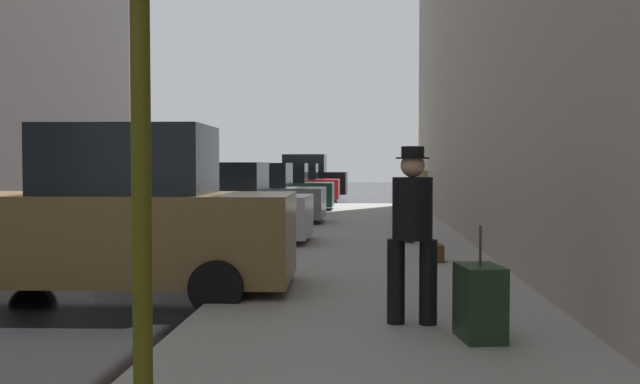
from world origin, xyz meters
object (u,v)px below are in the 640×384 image
Objects in this scene: fire_hydrant at (298,225)px; rolling_suitcase at (480,302)px; parked_black_suv at (302,179)px; duffel_bag at (433,253)px; pedestrian_in_tan_coat at (418,196)px; parked_bronze_suv at (118,220)px; pedestrian_with_fedora at (412,226)px; parked_silver_sedan at (211,208)px; parked_dark_green_sedan at (276,190)px; parked_gray_coupe at (250,197)px; parked_red_hatchback at (292,185)px.

rolling_suitcase reaches higher than fire_hydrant.
parked_black_suv is 10.57× the size of duffel_bag.
pedestrian_in_tan_coat is 8.05m from rolling_suitcase.
parked_bronze_suv reaches higher than pedestrian_with_fedora.
rolling_suitcase is (4.25, -28.98, -0.54)m from parked_black_suv.
parked_silver_sedan and parked_dark_green_sedan have the same top height.
parked_silver_sedan is at bearing -90.00° from parked_gray_coupe.
parked_silver_sedan reaches higher than fire_hydrant.
fire_hydrant is (1.80, -16.13, -0.35)m from parked_red_hatchback.
parked_dark_green_sedan is 11.46m from pedestrian_in_tan_coat.
parked_silver_sedan reaches higher than rolling_suitcase.
duffel_bag is (4.32, -13.39, -0.56)m from parked_dark_green_sedan.
duffel_bag is at bearing -60.96° from parked_gray_coupe.
parked_red_hatchback is at bearing 102.84° from duffel_bag.
pedestrian_in_tan_coat reaches higher than parked_gray_coupe.
rolling_suitcase is at bearing -71.97° from parked_gray_coupe.
parked_bronze_suv is at bearing -127.50° from pedestrian_in_tan_coat.
pedestrian_in_tan_coat is (4.26, -10.63, 0.26)m from parked_dark_green_sedan.
pedestrian_in_tan_coat is (4.26, 5.56, 0.07)m from parked_bronze_suv.
parked_dark_green_sedan reaches higher than fire_hydrant.
fire_hydrant is at bearing 131.74° from duffel_bag.
pedestrian_in_tan_coat is 2.88m from duffel_bag.
parked_gray_coupe is 9.62× the size of duffel_bag.
parked_dark_green_sedan is at bearing 90.00° from parked_silver_sedan.
parked_black_suv is 2.62× the size of pedestrian_with_fedora.
rolling_suitcase is (4.25, -13.04, -0.36)m from parked_gray_coupe.
parked_black_suv is at bearing 97.36° from pedestrian_with_fedora.
parked_dark_green_sedan reaches higher than duffel_bag.
parked_red_hatchback is 9.55× the size of duffel_bag.
fire_hydrant is at bearing 178.58° from pedestrian_in_tan_coat.
parked_dark_green_sedan reaches higher than rolling_suitcase.
parked_silver_sedan is 20.96m from parked_black_suv.
parked_black_suv is at bearing 90.00° from parked_gray_coupe.
parked_red_hatchback is at bearing 90.00° from parked_dark_green_sedan.
parked_gray_coupe reaches higher than duffel_bag.
parked_gray_coupe reaches higher than rolling_suitcase.
parked_silver_sedan is at bearing -90.00° from parked_dark_green_sedan.
parked_bronze_suv is 7.01m from pedestrian_in_tan_coat.
pedestrian_with_fedora is at bearing -63.73° from parked_silver_sedan.
duffel_bag is (4.32, 2.80, -0.74)m from parked_bronze_suv.
parked_bronze_suv is at bearing -147.07° from duffel_bag.
parked_red_hatchback is (0.00, 11.17, 0.00)m from parked_gray_coupe.
pedestrian_in_tan_coat is at bearing 85.41° from pedestrian_with_fedora.
parked_bronze_suv is 16.19m from parked_dark_green_sedan.
parked_silver_sedan is 8.29m from pedestrian_with_fedora.
parked_gray_coupe is 0.91× the size of parked_black_suv.
parked_black_suv reaches higher than pedestrian_with_fedora.
parked_silver_sedan is 10.63m from parked_dark_green_sedan.
parked_black_suv is 6.60× the size of fire_hydrant.
fire_hydrant is (1.80, -10.57, -0.35)m from parked_dark_green_sedan.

